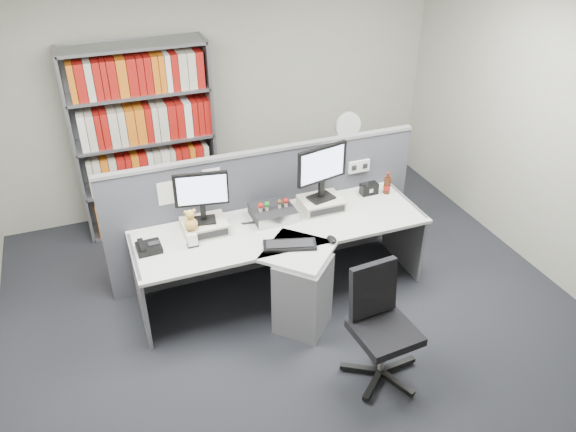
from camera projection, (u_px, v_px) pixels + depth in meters
name	position (u px, v px, depth m)	size (l,w,h in m)	color
ground	(316.00, 348.00, 4.76)	(5.50, 5.50, 0.00)	#24252B
room_shell	(323.00, 153.00, 3.81)	(5.04, 5.54, 2.72)	#AEAD9B
partition	(266.00, 209.00, 5.41)	(3.00, 0.08, 1.27)	#4B4B55
desk	(290.00, 264.00, 4.99)	(2.60, 1.20, 0.72)	silver
monitor_riser_left	(205.00, 226.00, 4.93)	(0.38, 0.31, 0.10)	beige
monitor_riser_right	(321.00, 203.00, 5.26)	(0.38, 0.31, 0.10)	beige
monitor_left	(201.00, 193.00, 4.76)	(0.46, 0.18, 0.47)	black
monitor_right	(322.00, 168.00, 5.08)	(0.51, 0.21, 0.52)	black
desktop_pc	(273.00, 213.00, 5.12)	(0.37, 0.33, 0.10)	black
figurines	(273.00, 204.00, 5.06)	(0.29, 0.05, 0.09)	beige
keyboard	(290.00, 245.00, 4.75)	(0.47, 0.28, 0.03)	black
mouse	(332.00, 239.00, 4.81)	(0.07, 0.12, 0.04)	black
desk_phone	(148.00, 247.00, 4.69)	(0.21, 0.19, 0.09)	black
desk_calendar	(192.00, 241.00, 4.74)	(0.09, 0.07, 0.11)	black
plush_toy	(191.00, 221.00, 4.75)	(0.11, 0.11, 0.19)	gold
speaker	(369.00, 189.00, 5.49)	(0.17, 0.09, 0.11)	black
cola_bottle	(387.00, 185.00, 5.49)	(0.07, 0.07, 0.22)	#3F190A
shelving_unit	(145.00, 143.00, 5.91)	(1.41, 0.40, 2.00)	slate
filing_cabinet	(344.00, 181.00, 6.52)	(0.45, 0.61, 0.70)	slate
desk_fan	(347.00, 128.00, 6.18)	(0.29, 0.17, 0.48)	white
office_chair	(380.00, 322.00, 4.30)	(0.60, 0.62, 0.93)	silver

